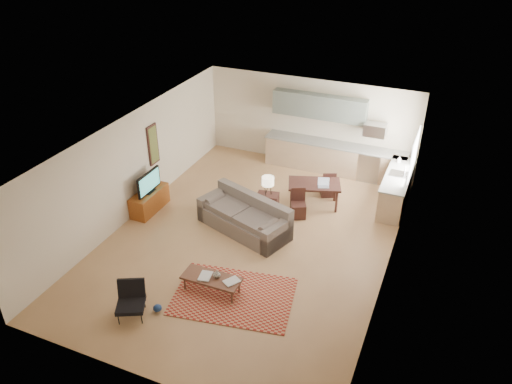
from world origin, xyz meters
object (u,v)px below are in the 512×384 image
at_px(coffee_table, 212,284).
at_px(console_table, 268,205).
at_px(armchair, 130,302).
at_px(dining_table, 314,194).
at_px(tv_credenza, 150,201).
at_px(sofa, 244,215).

xyz_separation_m(coffee_table, console_table, (-0.02, 3.19, 0.13)).
bearing_deg(armchair, console_table, 49.72).
distance_m(coffee_table, dining_table, 4.24).
distance_m(armchair, tv_credenza, 3.96).
bearing_deg(dining_table, tv_credenza, -172.94).
height_order(coffee_table, armchair, armchair).
height_order(coffee_table, console_table, console_table).
relative_size(tv_credenza, dining_table, 0.90).
height_order(armchair, dining_table, armchair).
height_order(armchair, console_table, armchair).
xyz_separation_m(coffee_table, dining_table, (0.93, 4.14, 0.16)).
height_order(sofa, coffee_table, sofa).
bearing_deg(coffee_table, sofa, 97.28).
relative_size(armchair, tv_credenza, 0.58).
height_order(console_table, dining_table, dining_table).
xyz_separation_m(sofa, console_table, (0.29, 0.85, -0.11)).
bearing_deg(dining_table, armchair, -129.68).
bearing_deg(armchair, tv_credenza, 91.87).
xyz_separation_m(armchair, dining_table, (2.05, 5.39, -0.01)).
bearing_deg(console_table, coffee_table, -99.18).
relative_size(sofa, coffee_table, 1.98).
xyz_separation_m(sofa, tv_credenza, (-2.68, -0.11, -0.15)).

